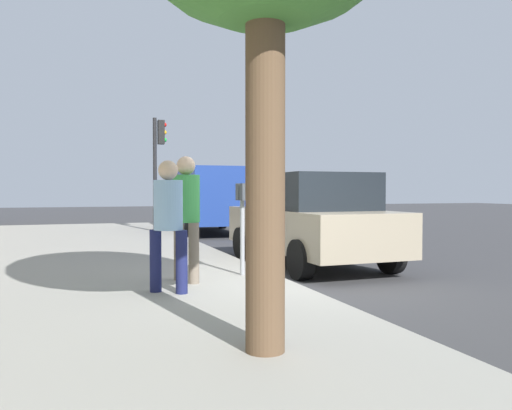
# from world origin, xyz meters

# --- Properties ---
(ground_plane) EXTENTS (80.00, 80.00, 0.00)m
(ground_plane) POSITION_xyz_m (0.00, 0.00, 0.00)
(ground_plane) COLOR #38383A
(ground_plane) RESTS_ON ground
(sidewalk_slab) EXTENTS (28.00, 6.00, 0.15)m
(sidewalk_slab) POSITION_xyz_m (0.00, 3.00, 0.07)
(sidewalk_slab) COLOR gray
(sidewalk_slab) RESTS_ON ground_plane
(parking_meter) EXTENTS (0.36, 0.12, 1.41)m
(parking_meter) POSITION_xyz_m (0.49, 0.51, 1.17)
(parking_meter) COLOR gray
(parking_meter) RESTS_ON sidewalk_slab
(pedestrian_at_meter) EXTENTS (0.51, 0.39, 1.79)m
(pedestrian_at_meter) POSITION_xyz_m (0.21, 1.44, 1.21)
(pedestrian_at_meter) COLOR #726656
(pedestrian_at_meter) RESTS_ON sidewalk_slab
(pedestrian_bystander) EXTENTS (0.37, 0.44, 1.68)m
(pedestrian_bystander) POSITION_xyz_m (-0.51, 1.81, 1.13)
(pedestrian_bystander) COLOR #191E4C
(pedestrian_bystander) RESTS_ON sidewalk_slab
(parked_sedan_near) EXTENTS (4.45, 2.07, 1.77)m
(parked_sedan_near) POSITION_xyz_m (1.99, -1.35, 0.89)
(parked_sedan_near) COLOR gray
(parked_sedan_near) RESTS_ON ground_plane
(parked_van_far) EXTENTS (5.22, 2.17, 2.18)m
(parked_van_far) POSITION_xyz_m (10.19, -1.35, 1.26)
(parked_van_far) COLOR navy
(parked_van_far) RESTS_ON ground_plane
(traffic_signal) EXTENTS (0.24, 0.44, 3.60)m
(traffic_signal) POSITION_xyz_m (9.51, 0.45, 2.58)
(traffic_signal) COLOR black
(traffic_signal) RESTS_ON sidewalk_slab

